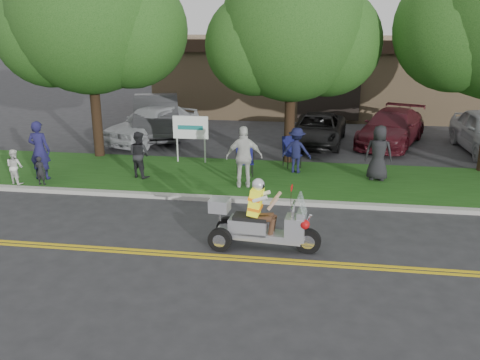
# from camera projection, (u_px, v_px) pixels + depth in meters

# --- Properties ---
(ground) EXTENTS (120.00, 120.00, 0.00)m
(ground) POSITION_uv_depth(u_px,v_px,m) (248.00, 249.00, 11.43)
(ground) COLOR #28282B
(ground) RESTS_ON ground
(centerline_near) EXTENTS (60.00, 0.10, 0.01)m
(centerline_near) POSITION_uv_depth(u_px,v_px,m) (244.00, 260.00, 10.88)
(centerline_near) COLOR gold
(centerline_near) RESTS_ON ground
(centerline_far) EXTENTS (60.00, 0.10, 0.01)m
(centerline_far) POSITION_uv_depth(u_px,v_px,m) (245.00, 257.00, 11.03)
(centerline_far) COLOR gold
(centerline_far) RESTS_ON ground
(curb) EXTENTS (60.00, 0.25, 0.12)m
(curb) POSITION_uv_depth(u_px,v_px,m) (262.00, 201.00, 14.29)
(curb) COLOR #A8A89E
(curb) RESTS_ON ground
(grass_verge) EXTENTS (60.00, 4.00, 0.10)m
(grass_verge) POSITION_uv_depth(u_px,v_px,m) (269.00, 178.00, 16.32)
(grass_verge) COLOR #1B4713
(grass_verge) RESTS_ON ground
(commercial_building) EXTENTS (18.00, 8.20, 4.00)m
(commercial_building) POSITION_uv_depth(u_px,v_px,m) (328.00, 74.00, 28.44)
(commercial_building) COLOR #9E7F5B
(commercial_building) RESTS_ON ground
(tree_left) EXTENTS (6.62, 5.40, 7.78)m
(tree_left) POSITION_uv_depth(u_px,v_px,m) (91.00, 22.00, 17.50)
(tree_left) COLOR #332114
(tree_left) RESTS_ON ground
(tree_mid) EXTENTS (5.88, 4.80, 7.05)m
(tree_mid) POSITION_uv_depth(u_px,v_px,m) (294.00, 35.00, 16.83)
(tree_mid) COLOR #332114
(tree_mid) RESTS_ON ground
(business_sign) EXTENTS (1.25, 0.06, 1.75)m
(business_sign) POSITION_uv_depth(u_px,v_px,m) (191.00, 130.00, 17.68)
(business_sign) COLOR silver
(business_sign) RESTS_ON ground
(trike_scooter) EXTENTS (2.53, 0.88, 1.65)m
(trike_scooter) POSITION_uv_depth(u_px,v_px,m) (259.00, 224.00, 11.31)
(trike_scooter) COLOR black
(trike_scooter) RESTS_ON ground
(lawn_chair_a) EXTENTS (0.64, 0.66, 1.02)m
(lawn_chair_a) POSITION_uv_depth(u_px,v_px,m) (245.00, 158.00, 16.39)
(lawn_chair_a) COLOR black
(lawn_chair_a) RESTS_ON grass_verge
(lawn_chair_b) EXTENTS (0.72, 0.73, 1.03)m
(lawn_chair_b) POSITION_uv_depth(u_px,v_px,m) (291.00, 150.00, 17.37)
(lawn_chair_b) COLOR black
(lawn_chair_b) RESTS_ON grass_verge
(spectator_adult_left) EXTENTS (0.68, 0.45, 1.86)m
(spectator_adult_left) POSITION_uv_depth(u_px,v_px,m) (39.00, 150.00, 15.86)
(spectator_adult_left) COLOR #1C1A48
(spectator_adult_left) RESTS_ON grass_verge
(spectator_adult_mid) EXTENTS (0.89, 0.81, 1.48)m
(spectator_adult_mid) POSITION_uv_depth(u_px,v_px,m) (139.00, 155.00, 16.09)
(spectator_adult_mid) COLOR black
(spectator_adult_mid) RESTS_ON grass_verge
(spectator_adult_right) EXTENTS (1.15, 0.63, 1.86)m
(spectator_adult_right) POSITION_uv_depth(u_px,v_px,m) (244.00, 157.00, 15.09)
(spectator_adult_right) COLOR silver
(spectator_adult_right) RESTS_ON grass_verge
(spectator_chair_a) EXTENTS (1.06, 0.74, 1.50)m
(spectator_chair_a) POSITION_uv_depth(u_px,v_px,m) (297.00, 150.00, 16.59)
(spectator_chair_a) COLOR #141639
(spectator_chair_a) RESTS_ON grass_verge
(spectator_chair_b) EXTENTS (0.94, 0.71, 1.74)m
(spectator_chair_b) POSITION_uv_depth(u_px,v_px,m) (379.00, 153.00, 15.79)
(spectator_chair_b) COLOR black
(spectator_chair_b) RESTS_ON grass_verge
(child_left) EXTENTS (0.33, 0.22, 0.89)m
(child_left) POSITION_uv_depth(u_px,v_px,m) (41.00, 171.00, 15.42)
(child_left) COLOR black
(child_left) RESTS_ON grass_verge
(child_right) EXTENTS (0.63, 0.57, 1.08)m
(child_right) POSITION_uv_depth(u_px,v_px,m) (15.00, 166.00, 15.51)
(child_right) COLOR silver
(child_right) RESTS_ON grass_verge
(parked_car_far_left) EXTENTS (3.60, 4.98, 1.58)m
(parked_car_far_left) POSITION_uv_depth(u_px,v_px,m) (153.00, 123.00, 21.23)
(parked_car_far_left) COLOR #AAACB1
(parked_car_far_left) RESTS_ON ground
(parked_car_left) EXTENTS (3.37, 5.68, 1.77)m
(parked_car_left) POSITION_uv_depth(u_px,v_px,m) (157.00, 116.00, 22.24)
(parked_car_left) COLOR #303032
(parked_car_left) RESTS_ON ground
(parked_car_mid) EXTENTS (2.55, 4.66, 1.24)m
(parked_car_mid) POSITION_uv_depth(u_px,v_px,m) (317.00, 130.00, 20.84)
(parked_car_mid) COLOR black
(parked_car_mid) RESTS_ON ground
(parked_car_right) EXTENTS (3.61, 5.25, 1.41)m
(parked_car_right) POSITION_uv_depth(u_px,v_px,m) (391.00, 128.00, 20.79)
(parked_car_right) COLOR #471019
(parked_car_right) RESTS_ON ground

